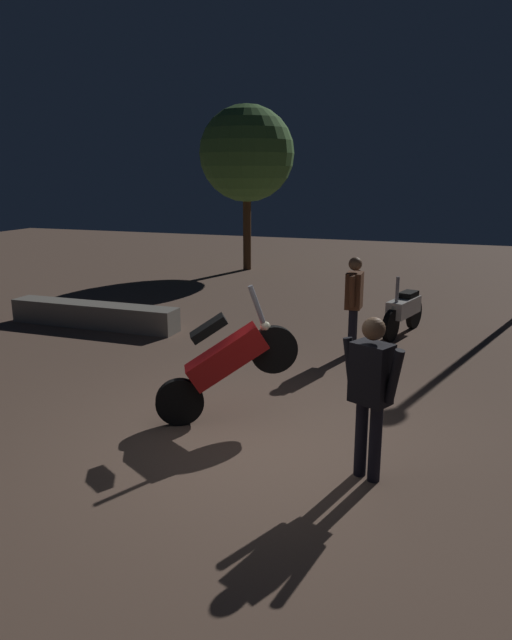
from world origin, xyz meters
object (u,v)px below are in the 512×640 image
motorcycle_red_foreground (226,361)px  person_bystander_far (371,385)px  person_rider_beside (354,298)px  motorcycle_white_parked_left (403,311)px

motorcycle_red_foreground → person_bystander_far: size_ratio=1.03×
person_rider_beside → person_bystander_far: (0.88, -3.88, 0.01)m
person_bystander_far → motorcycle_red_foreground: bearing=-87.6°
motorcycle_red_foreground → motorcycle_white_parked_left: motorcycle_red_foreground is taller
motorcycle_red_foreground → person_rider_beside: size_ratio=1.03×
motorcycle_white_parked_left → person_bystander_far: 5.42m
motorcycle_white_parked_left → person_rider_beside: 1.72m
motorcycle_red_foreground → person_rider_beside: motorcycle_red_foreground is taller
person_rider_beside → person_bystander_far: bearing=101.1°
person_rider_beside → person_bystander_far: 3.97m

